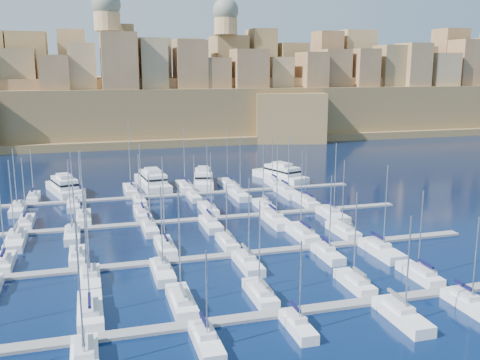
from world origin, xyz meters
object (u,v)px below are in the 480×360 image
object	(u,v)px
motor_yacht_b	(153,181)
motor_yacht_a	(64,187)
sailboat_4	(355,282)
motor_yacht_d	(281,174)
motor_yacht_c	(203,179)
sailboat_2	(182,301)

from	to	relation	value
motor_yacht_b	motor_yacht_a	bearing A→B (deg)	-176.45
sailboat_4	motor_yacht_d	size ratio (longest dim) A/B	0.73
motor_yacht_a	motor_yacht_d	distance (m)	56.03
motor_yacht_c	motor_yacht_d	distance (m)	21.69
motor_yacht_c	motor_yacht_d	world-z (taller)	same
sailboat_2	sailboat_4	distance (m)	24.24
sailboat_4	motor_yacht_c	xyz separation A→B (m)	(-6.15, 70.37, 0.99)
motor_yacht_c	sailboat_4	bearing A→B (deg)	-85.00
sailboat_2	sailboat_4	bearing A→B (deg)	-1.25
sailboat_2	motor_yacht_b	distance (m)	71.49
sailboat_4	motor_yacht_a	distance (m)	81.31
sailboat_4	motor_yacht_a	bearing A→B (deg)	119.88
motor_yacht_b	sailboat_2	bearing A→B (deg)	-94.15
motor_yacht_a	motor_yacht_d	bearing A→B (deg)	0.69
sailboat_4	sailboat_2	bearing A→B (deg)	178.75
sailboat_4	motor_yacht_c	world-z (taller)	sailboat_4
motor_yacht_a	motor_yacht_c	size ratio (longest dim) A/B	1.02
sailboat_2	motor_yacht_b	world-z (taller)	sailboat_2
motor_yacht_b	motor_yacht_d	distance (m)	34.58
motor_yacht_b	motor_yacht_d	world-z (taller)	same
sailboat_2	motor_yacht_a	distance (m)	71.84
sailboat_2	motor_yacht_d	bearing A→B (deg)	60.63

